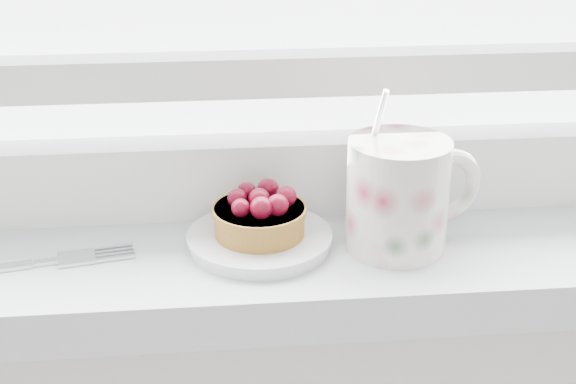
{
  "coord_description": "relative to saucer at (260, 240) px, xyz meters",
  "views": [
    {
      "loc": [
        -0.07,
        1.29,
        1.26
      ],
      "look_at": [
        -0.02,
        1.88,
        0.99
      ],
      "focal_mm": 50.0,
      "sensor_mm": 36.0,
      "label": 1
    }
  ],
  "objects": [
    {
      "name": "saucer",
      "position": [
        0.0,
        0.0,
        0.0
      ],
      "size": [
        0.12,
        0.12,
        0.01
      ],
      "primitive_type": "cylinder",
      "color": "silver",
      "rests_on": "windowsill"
    },
    {
      "name": "raspberry_tart",
      "position": [
        0.0,
        -0.0,
        0.02
      ],
      "size": [
        0.08,
        0.08,
        0.04
      ],
      "color": "brown",
      "rests_on": "saucer"
    },
    {
      "name": "floral_mug",
      "position": [
        0.12,
        -0.01,
        0.04
      ],
      "size": [
        0.13,
        0.1,
        0.14
      ],
      "color": "silver",
      "rests_on": "windowsill"
    },
    {
      "name": "fork",
      "position": [
        -0.2,
        -0.02,
        -0.0
      ],
      "size": [
        0.19,
        0.05,
        0.0
      ],
      "color": "silver",
      "rests_on": "windowsill"
    }
  ]
}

